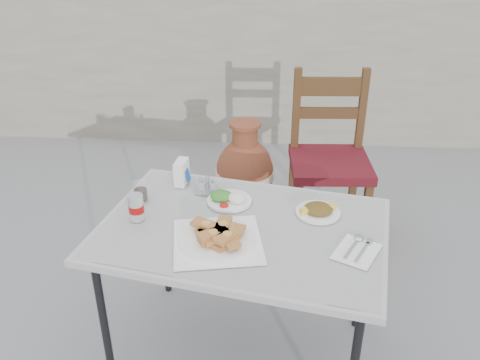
# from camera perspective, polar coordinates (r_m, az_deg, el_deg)

# --- Properties ---
(ground) EXTENTS (80.00, 80.00, 0.00)m
(ground) POSITION_cam_1_polar(r_m,az_deg,el_deg) (2.52, -3.64, -18.22)
(ground) COLOR slate
(ground) RESTS_ON ground
(cafe_table) EXTENTS (1.27, 0.99, 0.69)m
(cafe_table) POSITION_cam_1_polar(r_m,az_deg,el_deg) (2.08, 0.25, -6.35)
(cafe_table) COLOR black
(cafe_table) RESTS_ON ground
(pide_plate) EXTENTS (0.39, 0.39, 0.07)m
(pide_plate) POSITION_cam_1_polar(r_m,az_deg,el_deg) (1.95, -2.55, -6.17)
(pide_plate) COLOR white
(pide_plate) RESTS_ON cafe_table
(salad_rice_plate) EXTENTS (0.20, 0.20, 0.05)m
(salad_rice_plate) POSITION_cam_1_polar(r_m,az_deg,el_deg) (2.20, -1.28, -2.07)
(salad_rice_plate) COLOR white
(salad_rice_plate) RESTS_ON cafe_table
(salad_chopped_plate) EXTENTS (0.19, 0.19, 0.04)m
(salad_chopped_plate) POSITION_cam_1_polar(r_m,az_deg,el_deg) (2.15, 8.76, -3.36)
(salad_chopped_plate) COLOR white
(salad_chopped_plate) RESTS_ON cafe_table
(soda_can) EXTENTS (0.06, 0.06, 0.11)m
(soda_can) POSITION_cam_1_polar(r_m,az_deg,el_deg) (2.11, -11.57, -3.02)
(soda_can) COLOR white
(soda_can) RESTS_ON cafe_table
(cola_glass) EXTENTS (0.06, 0.06, 0.09)m
(cola_glass) POSITION_cam_1_polar(r_m,az_deg,el_deg) (2.25, -11.09, -1.36)
(cola_glass) COLOR white
(cola_glass) RESTS_ON cafe_table
(napkin_holder) EXTENTS (0.07, 0.10, 0.12)m
(napkin_holder) POSITION_cam_1_polar(r_m,az_deg,el_deg) (2.35, -6.57, 0.87)
(napkin_holder) COLOR white
(napkin_holder) RESTS_ON cafe_table
(condiment_caddy) EXTENTS (0.10, 0.08, 0.07)m
(condiment_caddy) POSITION_cam_1_polar(r_m,az_deg,el_deg) (2.28, -3.71, -0.79)
(condiment_caddy) COLOR silver
(condiment_caddy) RESTS_ON cafe_table
(cutlery_napkin) EXTENTS (0.21, 0.23, 0.01)m
(cutlery_napkin) POSITION_cam_1_polar(r_m,az_deg,el_deg) (1.97, 13.03, -7.55)
(cutlery_napkin) COLOR white
(cutlery_napkin) RESTS_ON cafe_table
(chair) EXTENTS (0.47, 0.47, 1.02)m
(chair) POSITION_cam_1_polar(r_m,az_deg,el_deg) (3.03, 9.98, 2.45)
(chair) COLOR #37220F
(chair) RESTS_ON ground
(terracotta_urn) EXTENTS (0.38, 0.38, 0.66)m
(terracotta_urn) POSITION_cam_1_polar(r_m,az_deg,el_deg) (3.28, 0.55, 0.69)
(terracotta_urn) COLOR brown
(terracotta_urn) RESTS_ON ground
(back_wall) EXTENTS (6.00, 0.25, 1.20)m
(back_wall) POSITION_cam_1_polar(r_m,az_deg,el_deg) (4.40, 0.08, 12.05)
(back_wall) COLOR #A39A88
(back_wall) RESTS_ON ground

